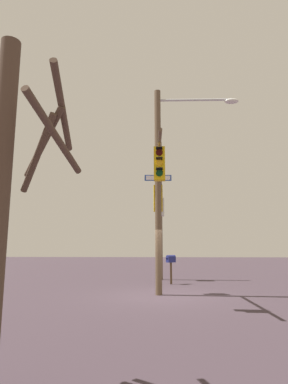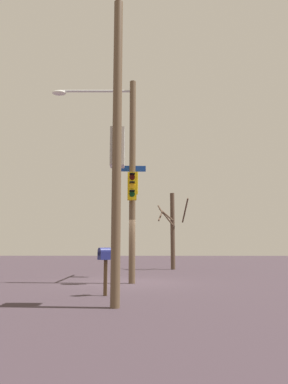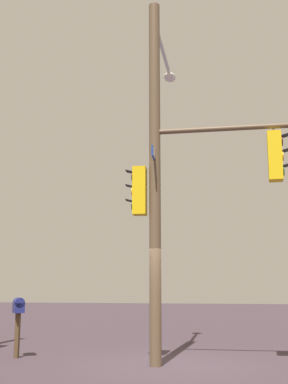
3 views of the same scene
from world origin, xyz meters
name	(u,v)px [view 3 (image 3 of 3)]	position (x,y,z in m)	size (l,w,h in m)	color
ground_plane	(169,366)	(0.00, 0.00, 0.00)	(80.00, 80.00, 0.00)	#3C2F37
main_signal_pole_assembly	(174,160)	(0.15, 0.02, 4.55)	(4.63, 4.00, 8.44)	brown
mailbox	(18,310)	(-3.73, 0.44, 1.11)	(0.44, 0.50, 1.41)	#4C3823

